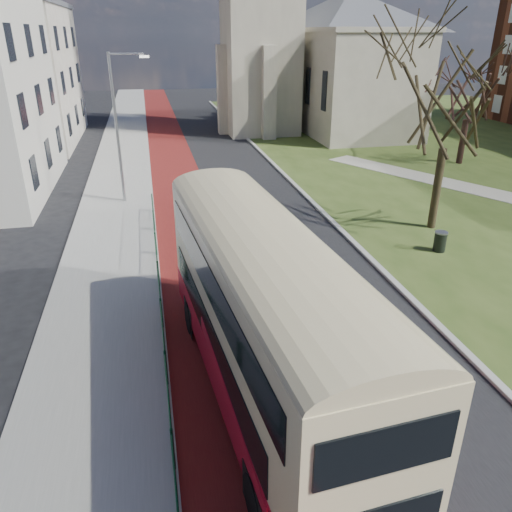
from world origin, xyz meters
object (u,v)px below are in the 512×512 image
object	(u,v)px
winter_tree_near	(454,78)
litter_bin	(440,241)
winter_tree_far	(472,83)
streetlamp	(119,122)
bus	(263,312)

from	to	relation	value
winter_tree_near	litter_bin	world-z (taller)	winter_tree_near
winter_tree_near	winter_tree_far	xyz separation A→B (m)	(9.08, 11.76, -1.40)
streetlamp	winter_tree_far	size ratio (longest dim) A/B	0.97
winter_tree_near	litter_bin	distance (m)	7.33
winter_tree_far	litter_bin	size ratio (longest dim) A/B	8.95
bus	litter_bin	size ratio (longest dim) A/B	12.55
streetlamp	litter_bin	size ratio (longest dim) A/B	8.67
streetlamp	bus	bearing A→B (deg)	-77.96
winter_tree_near	winter_tree_far	size ratio (longest dim) A/B	1.24
streetlamp	winter_tree_far	bearing A→B (deg)	10.16
winter_tree_far	litter_bin	bearing A→B (deg)	-125.31
bus	winter_tree_far	distance (m)	30.46
winter_tree_far	streetlamp	bearing A→B (deg)	-169.84
streetlamp	winter_tree_near	size ratio (longest dim) A/B	0.78
bus	streetlamp	bearing A→B (deg)	97.19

